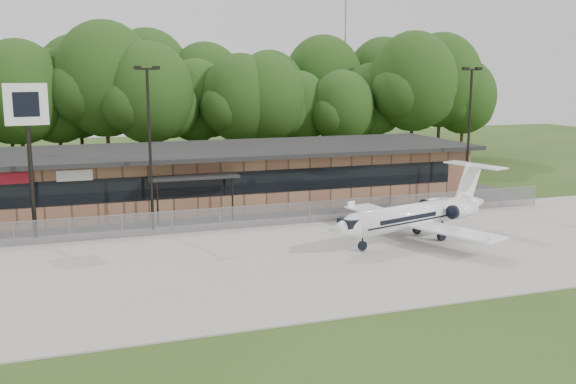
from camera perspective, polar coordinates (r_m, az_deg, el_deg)
name	(u,v)px	position (r m, az deg, el deg)	size (l,w,h in m)	color
ground	(325,312)	(27.24, 3.35, -10.57)	(160.00, 160.00, 0.00)	#2C4518
apron	(269,259)	(34.37, -1.73, -5.98)	(64.00, 18.00, 0.08)	#9E9B93
parking_lot	(220,215)	(45.14, -6.07, -2.04)	(50.00, 9.00, 0.06)	#383835
terminal	(206,175)	(49.01, -7.28, 1.49)	(41.00, 11.65, 4.30)	#8C6446
fence	(236,218)	(40.71, -4.66, -2.32)	(46.00, 0.04, 1.52)	gray
treeline	(168,96)	(66.25, -10.61, 8.35)	(72.00, 12.00, 15.00)	#153711
radio_mast	(345,50)	(78.26, 5.10, 12.45)	(0.20, 0.20, 25.00)	gray
light_pole_mid	(150,136)	(40.45, -12.21, 4.86)	(1.55, 0.30, 10.23)	black
light_pole_right	(469,126)	(48.81, 15.81, 5.63)	(1.55, 0.30, 10.23)	black
business_jet	(416,216)	(38.42, 11.35, -2.11)	(12.62, 11.33, 4.28)	white
pole_sign	(27,121)	(40.44, -22.17, 5.87)	(2.43, 0.54, 9.23)	black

